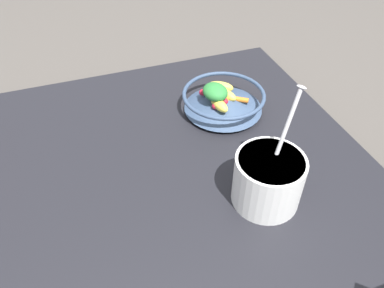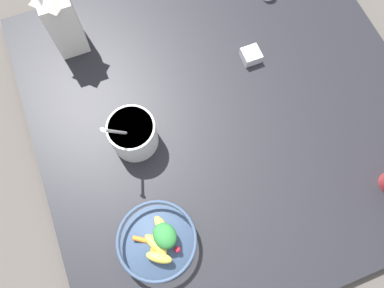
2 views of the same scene
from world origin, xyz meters
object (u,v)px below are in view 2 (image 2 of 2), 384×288
at_px(milk_carton, 61,18).
at_px(yogurt_tub, 133,134).
at_px(spice_jar, 251,56).
at_px(fruit_bowl, 158,241).

height_order(milk_carton, yogurt_tub, milk_carton).
distance_m(yogurt_tub, spice_jar, 0.46).
distance_m(fruit_bowl, milk_carton, 0.71).
bearing_deg(milk_carton, yogurt_tub, 11.82).
bearing_deg(milk_carton, fruit_bowl, 3.98).
distance_m(fruit_bowl, yogurt_tub, 0.31).
relative_size(milk_carton, yogurt_tub, 1.12).
bearing_deg(spice_jar, fruit_bowl, -46.97).
bearing_deg(milk_carton, spice_jar, 63.58).
bearing_deg(fruit_bowl, milk_carton, -176.02).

